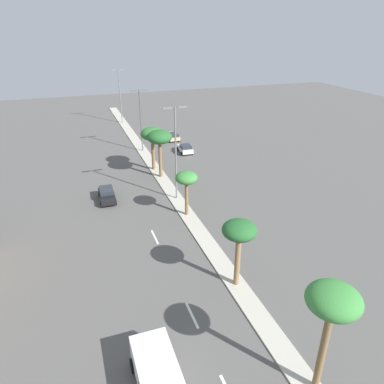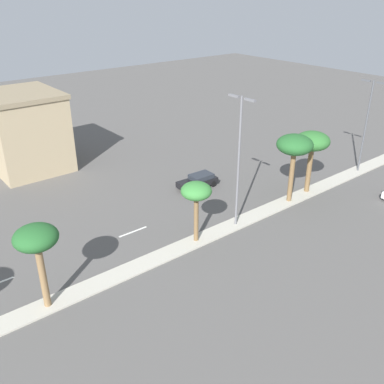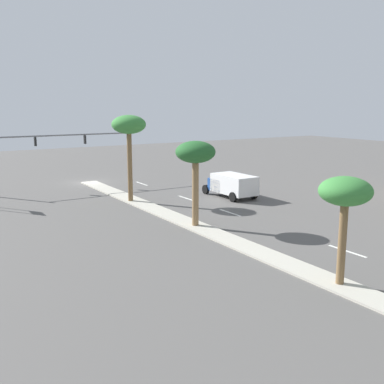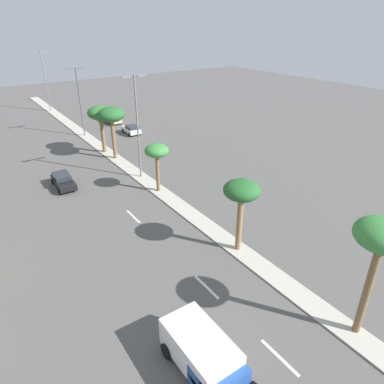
{
  "view_description": "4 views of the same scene",
  "coord_description": "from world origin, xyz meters",
  "px_view_note": "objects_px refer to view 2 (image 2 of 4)",
  "views": [
    {
      "loc": [
        -11.68,
        0.79,
        20.4
      ],
      "look_at": [
        0.07,
        34.24,
        3.61
      ],
      "focal_mm": 33.59,
      "sensor_mm": 36.0,
      "label": 1
    },
    {
      "loc": [
        23.98,
        15.82,
        19.61
      ],
      "look_at": [
        -3.43,
        37.95,
        2.7
      ],
      "focal_mm": 40.24,
      "sensor_mm": 36.0,
      "label": 2
    },
    {
      "loc": [
        17.38,
        49.87,
        8.78
      ],
      "look_at": [
        3.61,
        27.92,
        3.8
      ],
      "focal_mm": 43.01,
      "sensor_mm": 36.0,
      "label": 3
    },
    {
      "loc": [
        -16.24,
        5.48,
        16.96
      ],
      "look_at": [
        -0.32,
        28.81,
        2.83
      ],
      "focal_mm": 32.4,
      "sensor_mm": 36.0,
      "label": 4
    }
  ],
  "objects_px": {
    "palm_tree_left": "(36,241)",
    "palm_tree_inboard": "(196,193)",
    "street_lamp_front": "(239,155)",
    "palm_tree_rear": "(295,146)",
    "commercial_building": "(25,131)",
    "street_lamp_mid": "(367,120)",
    "sedan_black_rear": "(198,181)",
    "palm_tree_mid": "(313,142)"
  },
  "relations": [
    {
      "from": "commercial_building",
      "to": "palm_tree_inboard",
      "type": "height_order",
      "value": "commercial_building"
    },
    {
      "from": "commercial_building",
      "to": "palm_tree_inboard",
      "type": "relative_size",
      "value": 1.8
    },
    {
      "from": "street_lamp_front",
      "to": "palm_tree_mid",
      "type": "bearing_deg",
      "value": 91.82
    },
    {
      "from": "palm_tree_rear",
      "to": "street_lamp_mid",
      "type": "height_order",
      "value": "street_lamp_mid"
    },
    {
      "from": "street_lamp_mid",
      "to": "palm_tree_mid",
      "type": "bearing_deg",
      "value": -91.69
    },
    {
      "from": "palm_tree_mid",
      "to": "sedan_black_rear",
      "type": "distance_m",
      "value": 12.39
    },
    {
      "from": "street_lamp_front",
      "to": "sedan_black_rear",
      "type": "relative_size",
      "value": 2.63
    },
    {
      "from": "palm_tree_inboard",
      "to": "commercial_building",
      "type": "bearing_deg",
      "value": -168.92
    },
    {
      "from": "palm_tree_mid",
      "to": "palm_tree_rear",
      "type": "distance_m",
      "value": 3.23
    },
    {
      "from": "palm_tree_left",
      "to": "palm_tree_mid",
      "type": "distance_m",
      "value": 28.27
    },
    {
      "from": "palm_tree_inboard",
      "to": "street_lamp_mid",
      "type": "height_order",
      "value": "street_lamp_mid"
    },
    {
      "from": "street_lamp_front",
      "to": "sedan_black_rear",
      "type": "bearing_deg",
      "value": 163.04
    },
    {
      "from": "street_lamp_front",
      "to": "street_lamp_mid",
      "type": "xyz_separation_m",
      "value": [
        -0.07,
        19.96,
        -0.64
      ]
    },
    {
      "from": "palm_tree_left",
      "to": "street_lamp_front",
      "type": "relative_size",
      "value": 0.52
    },
    {
      "from": "palm_tree_mid",
      "to": "street_lamp_front",
      "type": "relative_size",
      "value": 0.56
    },
    {
      "from": "palm_tree_mid",
      "to": "palm_tree_left",
      "type": "bearing_deg",
      "value": -89.47
    },
    {
      "from": "palm_tree_left",
      "to": "palm_tree_mid",
      "type": "height_order",
      "value": "palm_tree_mid"
    },
    {
      "from": "commercial_building",
      "to": "palm_tree_inboard",
      "type": "bearing_deg",
      "value": 11.08
    },
    {
      "from": "commercial_building",
      "to": "palm_tree_mid",
      "type": "distance_m",
      "value": 32.13
    },
    {
      "from": "street_lamp_front",
      "to": "palm_tree_rear",
      "type": "bearing_deg",
      "value": 90.47
    },
    {
      "from": "palm_tree_left",
      "to": "palm_tree_inboard",
      "type": "bearing_deg",
      "value": 90.37
    },
    {
      "from": "palm_tree_rear",
      "to": "palm_tree_inboard",
      "type": "bearing_deg",
      "value": -90.47
    },
    {
      "from": "palm_tree_inboard",
      "to": "palm_tree_rear",
      "type": "xyz_separation_m",
      "value": [
        0.1,
        12.02,
        1.31
      ]
    },
    {
      "from": "street_lamp_front",
      "to": "commercial_building",
      "type": "bearing_deg",
      "value": -159.58
    },
    {
      "from": "palm_tree_mid",
      "to": "palm_tree_rear",
      "type": "xyz_separation_m",
      "value": [
        0.28,
        -3.19,
        0.4
      ]
    },
    {
      "from": "palm_tree_inboard",
      "to": "palm_tree_rear",
      "type": "relative_size",
      "value": 0.77
    },
    {
      "from": "commercial_building",
      "to": "palm_tree_mid",
      "type": "xyz_separation_m",
      "value": [
        25.01,
        20.14,
        0.96
      ]
    },
    {
      "from": "palm_tree_left",
      "to": "street_lamp_mid",
      "type": "distance_m",
      "value": 37.53
    },
    {
      "from": "palm_tree_left",
      "to": "street_lamp_front",
      "type": "xyz_separation_m",
      "value": [
        0.08,
        17.56,
        1.59
      ]
    },
    {
      "from": "palm_tree_rear",
      "to": "sedan_black_rear",
      "type": "height_order",
      "value": "palm_tree_rear"
    },
    {
      "from": "palm_tree_rear",
      "to": "sedan_black_rear",
      "type": "distance_m",
      "value": 10.97
    },
    {
      "from": "sedan_black_rear",
      "to": "street_lamp_front",
      "type": "bearing_deg",
      "value": -16.96
    },
    {
      "from": "palm_tree_inboard",
      "to": "sedan_black_rear",
      "type": "relative_size",
      "value": 1.2
    },
    {
      "from": "palm_tree_left",
      "to": "sedan_black_rear",
      "type": "xyz_separation_m",
      "value": [
        -8.33,
        20.12,
        -4.46
      ]
    },
    {
      "from": "palm_tree_inboard",
      "to": "sedan_black_rear",
      "type": "bearing_deg",
      "value": 139.4
    },
    {
      "from": "palm_tree_inboard",
      "to": "street_lamp_mid",
      "type": "distance_m",
      "value": 24.51
    },
    {
      "from": "street_lamp_mid",
      "to": "sedan_black_rear",
      "type": "xyz_separation_m",
      "value": [
        -8.33,
        -17.4,
        -5.41
      ]
    },
    {
      "from": "palm_tree_mid",
      "to": "palm_tree_inboard",
      "type": "bearing_deg",
      "value": -89.32
    },
    {
      "from": "palm_tree_inboard",
      "to": "street_lamp_mid",
      "type": "bearing_deg",
      "value": 89.78
    },
    {
      "from": "commercial_building",
      "to": "street_lamp_front",
      "type": "distance_m",
      "value": 27.15
    },
    {
      "from": "sedan_black_rear",
      "to": "palm_tree_mid",
      "type": "bearing_deg",
      "value": 45.3
    },
    {
      "from": "palm_tree_rear",
      "to": "street_lamp_mid",
      "type": "distance_m",
      "value": 12.45
    }
  ]
}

